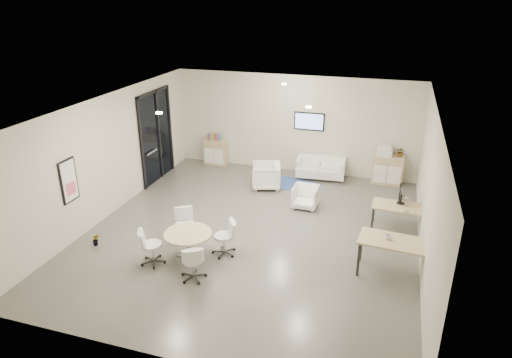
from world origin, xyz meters
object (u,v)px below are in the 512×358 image
object	(u,v)px
loveseat	(321,168)
desk_rear	(400,208)
armchair_left	(266,175)
sideboard_left	(216,152)
sideboard_right	(387,170)
desk_front	(395,244)
armchair_right	(305,196)
round_table	(188,236)

from	to	relation	value
loveseat	desk_rear	world-z (taller)	desk_rear
loveseat	armchair_left	bearing A→B (deg)	-142.86
sideboard_left	sideboard_right	bearing A→B (deg)	-0.21
sideboard_right	armchair_left	size ratio (longest dim) A/B	1.09
loveseat	desk_front	world-z (taller)	desk_front
sideboard_right	desk_front	distance (m)	5.08
desk_front	loveseat	bearing A→B (deg)	121.35
sideboard_left	armchair_left	distance (m)	2.68
loveseat	desk_front	bearing A→B (deg)	-68.41
desk_front	armchair_right	bearing A→B (deg)	138.44
sideboard_right	round_table	world-z (taller)	sideboard_right
armchair_left	sideboard_left	bearing A→B (deg)	-139.25
desk_front	desk_rear	bearing A→B (deg)	93.12
desk_front	sideboard_right	bearing A→B (deg)	99.10
armchair_left	desk_rear	bearing A→B (deg)	51.09
sideboard_right	loveseat	size ratio (longest dim) A/B	0.58
armchair_left	desk_front	distance (m)	5.31
sideboard_left	armchair_left	size ratio (longest dim) A/B	1.03
armchair_right	sideboard_right	bearing A→B (deg)	50.45
armchair_right	desk_rear	world-z (taller)	desk_rear
loveseat	armchair_left	distance (m)	1.96
armchair_left	desk_front	size ratio (longest dim) A/B	0.54
loveseat	desk_rear	xyz separation A→B (m)	(2.48, -2.96, 0.32)
armchair_right	desk_front	size ratio (longest dim) A/B	0.44
sideboard_left	sideboard_right	xyz separation A→B (m)	(5.78, -0.02, 0.02)
armchair_left	round_table	size ratio (longest dim) A/B	0.79
armchair_left	desk_rear	world-z (taller)	armchair_left
desk_front	round_table	world-z (taller)	desk_front
desk_front	round_table	distance (m)	4.49
armchair_left	desk_front	bearing A→B (deg)	30.81
loveseat	desk_rear	bearing A→B (deg)	-54.50
round_table	desk_rear	bearing A→B (deg)	31.35
sideboard_left	desk_front	size ratio (longest dim) A/B	0.56
loveseat	desk_front	distance (m)	5.50
armchair_right	loveseat	bearing A→B (deg)	90.16
sideboard_right	desk_front	size ratio (longest dim) A/B	0.59
sideboard_left	desk_front	xyz separation A→B (m)	(6.11, -5.08, 0.27)
loveseat	round_table	xyz separation A→B (m)	(-2.01, -5.70, 0.25)
sideboard_right	armchair_right	xyz separation A→B (m)	(-2.10, -2.46, -0.11)
armchair_right	desk_front	distance (m)	3.59
sideboard_left	armchair_right	world-z (taller)	sideboard_left
sideboard_right	armchair_left	world-z (taller)	sideboard_right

